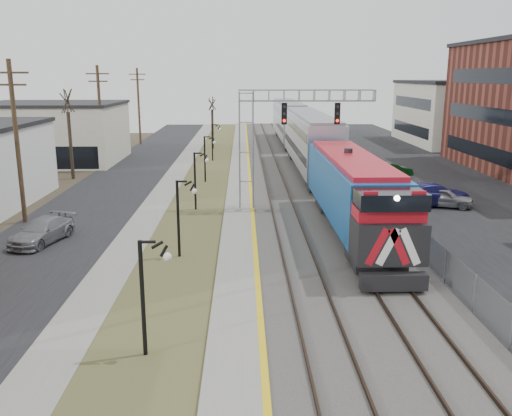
{
  "coord_description": "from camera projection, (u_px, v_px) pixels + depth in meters",
  "views": [
    {
      "loc": [
        -0.75,
        -8.33,
        9.03
      ],
      "look_at": [
        -0.09,
        17.9,
        2.6
      ],
      "focal_mm": 38.0,
      "sensor_mm": 36.0,
      "label": 1
    }
  ],
  "objects": [
    {
      "name": "street_west",
      "position": [
        111.0,
        190.0,
        43.96
      ],
      "size": [
        7.0,
        120.0,
        0.04
      ],
      "primitive_type": "cube",
      "color": "black",
      "rests_on": "ground"
    },
    {
      "name": "sidewalk",
      "position": [
        166.0,
        189.0,
        44.06
      ],
      "size": [
        2.0,
        120.0,
        0.08
      ],
      "primitive_type": "cube",
      "color": "gray",
      "rests_on": "ground"
    },
    {
      "name": "grass_median",
      "position": [
        203.0,
        189.0,
        44.14
      ],
      "size": [
        4.0,
        120.0,
        0.06
      ],
      "primitive_type": "cube",
      "color": "brown",
      "rests_on": "ground"
    },
    {
      "name": "platform",
      "position": [
        240.0,
        188.0,
        44.19
      ],
      "size": [
        2.0,
        120.0,
        0.24
      ],
      "primitive_type": "cube",
      "color": "gray",
      "rests_on": "ground"
    },
    {
      "name": "ballast_bed",
      "position": [
        301.0,
        188.0,
        44.31
      ],
      "size": [
        8.0,
        120.0,
        0.2
      ],
      "primitive_type": "cube",
      "color": "#595651",
      "rests_on": "ground"
    },
    {
      "name": "parking_lot",
      "position": [
        446.0,
        188.0,
        44.63
      ],
      "size": [
        16.0,
        120.0,
        0.04
      ],
      "primitive_type": "cube",
      "color": "black",
      "rests_on": "ground"
    },
    {
      "name": "platform_edge",
      "position": [
        250.0,
        186.0,
        44.18
      ],
      "size": [
        0.24,
        120.0,
        0.01
      ],
      "primitive_type": "cube",
      "color": "gold",
      "rests_on": "platform"
    },
    {
      "name": "track_near",
      "position": [
        276.0,
        186.0,
        44.22
      ],
      "size": [
        1.58,
        120.0,
        0.15
      ],
      "color": "#2D2119",
      "rests_on": "ballast_bed"
    },
    {
      "name": "track_far",
      "position": [
        319.0,
        185.0,
        44.31
      ],
      "size": [
        1.58,
        120.0,
        0.15
      ],
      "color": "#2D2119",
      "rests_on": "ballast_bed"
    },
    {
      "name": "train",
      "position": [
        305.0,
        139.0,
        53.91
      ],
      "size": [
        3.0,
        63.05,
        5.33
      ],
      "color": "#124F94",
      "rests_on": "ground"
    },
    {
      "name": "signal_gantry",
      "position": [
        272.0,
        129.0,
        36.14
      ],
      "size": [
        9.0,
        1.07,
        8.15
      ],
      "color": "gray",
      "rests_on": "ground"
    },
    {
      "name": "lampposts",
      "position": [
        179.0,
        218.0,
        27.44
      ],
      "size": [
        0.14,
        62.14,
        4.0
      ],
      "color": "black",
      "rests_on": "ground"
    },
    {
      "name": "utility_poles",
      "position": [
        17.0,
        144.0,
        32.99
      ],
      "size": [
        0.28,
        80.28,
        10.0
      ],
      "color": "#4C3823",
      "rests_on": "ground"
    },
    {
      "name": "fence",
      "position": [
        352.0,
        179.0,
        44.25
      ],
      "size": [
        0.04,
        120.0,
        1.6
      ],
      "primitive_type": "cube",
      "color": "gray",
      "rests_on": "ground"
    },
    {
      "name": "bare_trees",
      "position": [
        106.0,
        150.0,
        47.09
      ],
      "size": [
        12.3,
        42.3,
        5.95
      ],
      "color": "#382D23",
      "rests_on": "ground"
    },
    {
      "name": "car_lot_d",
      "position": [
        433.0,
        195.0,
        38.42
      ],
      "size": [
        5.92,
        3.45,
        1.61
      ],
      "primitive_type": "imported",
      "rotation": [
        0.0,
        0.0,
        1.8
      ],
      "color": "navy",
      "rests_on": "ground"
    },
    {
      "name": "car_lot_e",
      "position": [
        443.0,
        198.0,
        38.0
      ],
      "size": [
        4.37,
        2.94,
        1.38
      ],
      "primitive_type": "imported",
      "rotation": [
        0.0,
        0.0,
        1.22
      ],
      "color": "gray",
      "rests_on": "ground"
    },
    {
      "name": "car_lot_f",
      "position": [
        390.0,
        170.0,
        49.02
      ],
      "size": [
        4.27,
        2.31,
        1.34
      ],
      "primitive_type": "imported",
      "rotation": [
        0.0,
        0.0,
        1.8
      ],
      "color": "#0B3912",
      "rests_on": "ground"
    },
    {
      "name": "car_street_b",
      "position": [
        42.0,
        232.0,
        29.86
      ],
      "size": [
        2.95,
        4.85,
        1.31
      ],
      "primitive_type": "imported",
      "rotation": [
        0.0,
        0.0,
        -0.26
      ],
      "color": "slate",
      "rests_on": "ground"
    }
  ]
}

